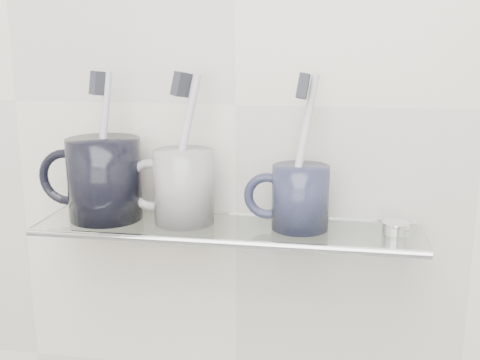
% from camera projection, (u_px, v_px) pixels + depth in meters
% --- Properties ---
extents(wall_back, '(2.50, 0.00, 2.50)m').
position_uv_depth(wall_back, '(236.00, 105.00, 0.81)').
color(wall_back, beige).
rests_on(wall_back, ground).
extents(shelf_glass, '(0.50, 0.12, 0.01)m').
position_uv_depth(shelf_glass, '(227.00, 228.00, 0.78)').
color(shelf_glass, silver).
rests_on(shelf_glass, wall_back).
extents(shelf_rail, '(0.50, 0.01, 0.01)m').
position_uv_depth(shelf_rail, '(219.00, 243.00, 0.73)').
color(shelf_rail, silver).
rests_on(shelf_rail, shelf_glass).
extents(bracket_left, '(0.02, 0.03, 0.02)m').
position_uv_depth(bracket_left, '(90.00, 218.00, 0.86)').
color(bracket_left, silver).
rests_on(bracket_left, wall_back).
extents(bracket_right, '(0.02, 0.03, 0.02)m').
position_uv_depth(bracket_right, '(390.00, 234.00, 0.80)').
color(bracket_right, silver).
rests_on(bracket_right, wall_back).
extents(mug_left, '(0.12, 0.12, 0.11)m').
position_uv_depth(mug_left, '(105.00, 179.00, 0.80)').
color(mug_left, black).
rests_on(mug_left, shelf_glass).
extents(mug_left_handle, '(0.08, 0.01, 0.08)m').
position_uv_depth(mug_left_handle, '(66.00, 177.00, 0.81)').
color(mug_left_handle, black).
rests_on(mug_left_handle, mug_left).
extents(toothbrush_left, '(0.03, 0.03, 0.19)m').
position_uv_depth(toothbrush_left, '(103.00, 145.00, 0.79)').
color(toothbrush_left, '#B1AFD2').
rests_on(toothbrush_left, mug_left).
extents(bristles_left, '(0.02, 0.03, 0.03)m').
position_uv_depth(bristles_left, '(99.00, 83.00, 0.77)').
color(bristles_left, '#282A33').
rests_on(bristles_left, toothbrush_left).
extents(mug_center, '(0.10, 0.10, 0.10)m').
position_uv_depth(mug_center, '(184.00, 187.00, 0.78)').
color(mug_center, silver).
rests_on(mug_center, shelf_glass).
extents(mug_center_handle, '(0.07, 0.01, 0.07)m').
position_uv_depth(mug_center_handle, '(151.00, 185.00, 0.79)').
color(mug_center_handle, silver).
rests_on(mug_center_handle, mug_center).
extents(toothbrush_center, '(0.05, 0.02, 0.19)m').
position_uv_depth(toothbrush_center, '(183.00, 147.00, 0.77)').
color(toothbrush_center, silver).
rests_on(toothbrush_center, mug_center).
extents(bristles_center, '(0.03, 0.03, 0.03)m').
position_uv_depth(bristles_center, '(181.00, 84.00, 0.75)').
color(bristles_center, '#282A33').
rests_on(bristles_center, toothbrush_center).
extents(mug_right, '(0.08, 0.08, 0.08)m').
position_uv_depth(mug_right, '(300.00, 197.00, 0.76)').
color(mug_right, black).
rests_on(mug_right, shelf_glass).
extents(mug_right_handle, '(0.06, 0.01, 0.06)m').
position_uv_depth(mug_right_handle, '(267.00, 196.00, 0.77)').
color(mug_right_handle, black).
rests_on(mug_right_handle, mug_right).
extents(toothbrush_right, '(0.04, 0.04, 0.19)m').
position_uv_depth(toothbrush_right, '(302.00, 151.00, 0.75)').
color(toothbrush_right, silver).
rests_on(toothbrush_right, mug_right).
extents(bristles_right, '(0.02, 0.03, 0.03)m').
position_uv_depth(bristles_right, '(303.00, 86.00, 0.73)').
color(bristles_right, '#282A33').
rests_on(bristles_right, toothbrush_right).
extents(chrome_cap, '(0.03, 0.03, 0.01)m').
position_uv_depth(chrome_cap, '(396.00, 228.00, 0.75)').
color(chrome_cap, silver).
rests_on(chrome_cap, shelf_glass).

